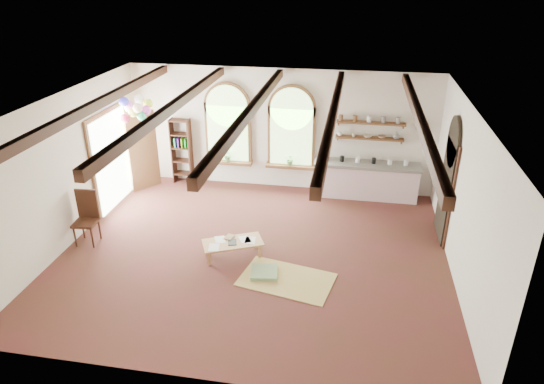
% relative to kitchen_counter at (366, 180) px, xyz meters
% --- Properties ---
extents(floor, '(8.00, 8.00, 0.00)m').
position_rel_kitchen_counter_xyz_m(floor, '(-2.30, -3.20, -0.48)').
color(floor, '#562423').
rests_on(floor, ground).
extents(ceiling_beams, '(6.20, 6.80, 0.18)m').
position_rel_kitchen_counter_xyz_m(ceiling_beams, '(-2.30, -3.20, 2.62)').
color(ceiling_beams, '#361B11').
rests_on(ceiling_beams, ceiling).
extents(window_left, '(1.30, 0.28, 2.20)m').
position_rel_kitchen_counter_xyz_m(window_left, '(-3.70, 0.23, 1.16)').
color(window_left, brown).
rests_on(window_left, floor).
extents(window_right, '(1.30, 0.28, 2.20)m').
position_rel_kitchen_counter_xyz_m(window_right, '(-2.00, 0.23, 1.16)').
color(window_right, brown).
rests_on(window_right, floor).
extents(left_doorway, '(0.10, 1.90, 2.50)m').
position_rel_kitchen_counter_xyz_m(left_doorway, '(-6.25, -1.40, 0.67)').
color(left_doorway, brown).
rests_on(left_doorway, floor).
extents(right_doorway, '(0.10, 1.30, 2.40)m').
position_rel_kitchen_counter_xyz_m(right_doorway, '(1.65, -1.70, 0.62)').
color(right_doorway, black).
rests_on(right_doorway, floor).
extents(kitchen_counter, '(2.68, 0.62, 0.94)m').
position_rel_kitchen_counter_xyz_m(kitchen_counter, '(0.00, 0.00, 0.00)').
color(kitchen_counter, beige).
rests_on(kitchen_counter, floor).
extents(wall_shelf_lower, '(1.70, 0.24, 0.04)m').
position_rel_kitchen_counter_xyz_m(wall_shelf_lower, '(0.00, 0.18, 1.07)').
color(wall_shelf_lower, brown).
rests_on(wall_shelf_lower, wall_back).
extents(wall_shelf_upper, '(1.70, 0.24, 0.04)m').
position_rel_kitchen_counter_xyz_m(wall_shelf_upper, '(0.00, 0.18, 1.47)').
color(wall_shelf_upper, brown).
rests_on(wall_shelf_upper, wall_back).
extents(wall_clock, '(0.32, 0.04, 0.32)m').
position_rel_kitchen_counter_xyz_m(wall_clock, '(1.25, 0.25, 1.42)').
color(wall_clock, black).
rests_on(wall_clock, wall_back).
extents(bookshelf, '(0.53, 0.32, 1.80)m').
position_rel_kitchen_counter_xyz_m(bookshelf, '(-5.00, 0.12, 0.42)').
color(bookshelf, '#361B11').
rests_on(bookshelf, floor).
extents(coffee_table, '(1.34, 1.02, 0.35)m').
position_rel_kitchen_counter_xyz_m(coffee_table, '(-2.70, -3.39, -0.17)').
color(coffee_table, tan).
rests_on(coffee_table, floor).
extents(side_chair, '(0.51, 0.51, 1.19)m').
position_rel_kitchen_counter_xyz_m(side_chair, '(-5.95, -3.38, -0.13)').
color(side_chair, '#361B11').
rests_on(side_chair, floor).
extents(floor_mat, '(1.94, 1.42, 0.02)m').
position_rel_kitchen_counter_xyz_m(floor_mat, '(-1.48, -4.03, -0.47)').
color(floor_mat, tan).
rests_on(floor_mat, floor).
extents(floor_cushion, '(0.58, 0.58, 0.09)m').
position_rel_kitchen_counter_xyz_m(floor_cushion, '(-1.94, -3.93, -0.43)').
color(floor_cushion, gray).
rests_on(floor_cushion, floor).
extents(water_jug_a, '(0.32, 0.32, 0.61)m').
position_rel_kitchen_counter_xyz_m(water_jug_a, '(0.80, 0.00, -0.21)').
color(water_jug_a, '#5887BE').
rests_on(water_jug_a, floor).
extents(water_jug_b, '(0.26, 0.26, 0.51)m').
position_rel_kitchen_counter_xyz_m(water_jug_b, '(1.00, 0.00, -0.26)').
color(water_jug_b, '#5887BE').
rests_on(water_jug_b, floor).
extents(balloon_cluster, '(0.75, 0.76, 1.15)m').
position_rel_kitchen_counter_xyz_m(balloon_cluster, '(-5.71, -0.89, 1.86)').
color(balloon_cluster, silver).
rests_on(balloon_cluster, floor).
extents(table_book, '(0.22, 0.28, 0.02)m').
position_rel_kitchen_counter_xyz_m(table_book, '(-2.89, -3.21, -0.12)').
color(table_book, olive).
rests_on(table_book, coffee_table).
extents(tablet, '(0.23, 0.28, 0.01)m').
position_rel_kitchen_counter_xyz_m(tablet, '(-2.70, -3.41, -0.12)').
color(tablet, black).
rests_on(tablet, coffee_table).
extents(potted_plant_left, '(0.27, 0.23, 0.30)m').
position_rel_kitchen_counter_xyz_m(potted_plant_left, '(-3.70, 0.12, 0.37)').
color(potted_plant_left, '#598C4C').
rests_on(potted_plant_left, window_left).
extents(potted_plant_right, '(0.27, 0.23, 0.30)m').
position_rel_kitchen_counter_xyz_m(potted_plant_right, '(-2.00, 0.12, 0.37)').
color(potted_plant_right, '#598C4C').
rests_on(potted_plant_right, window_right).
extents(shelf_cup_a, '(0.12, 0.10, 0.10)m').
position_rel_kitchen_counter_xyz_m(shelf_cup_a, '(-0.75, 0.18, 1.14)').
color(shelf_cup_a, white).
rests_on(shelf_cup_a, wall_shelf_lower).
extents(shelf_cup_b, '(0.10, 0.10, 0.09)m').
position_rel_kitchen_counter_xyz_m(shelf_cup_b, '(-0.40, 0.18, 1.14)').
color(shelf_cup_b, beige).
rests_on(shelf_cup_b, wall_shelf_lower).
extents(shelf_bowl_a, '(0.22, 0.22, 0.05)m').
position_rel_kitchen_counter_xyz_m(shelf_bowl_a, '(-0.05, 0.18, 1.12)').
color(shelf_bowl_a, beige).
rests_on(shelf_bowl_a, wall_shelf_lower).
extents(shelf_bowl_b, '(0.20, 0.20, 0.06)m').
position_rel_kitchen_counter_xyz_m(shelf_bowl_b, '(0.30, 0.18, 1.12)').
color(shelf_bowl_b, '#8C664C').
rests_on(shelf_bowl_b, wall_shelf_lower).
extents(shelf_vase, '(0.18, 0.18, 0.19)m').
position_rel_kitchen_counter_xyz_m(shelf_vase, '(0.65, 0.18, 1.19)').
color(shelf_vase, slate).
rests_on(shelf_vase, wall_shelf_lower).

